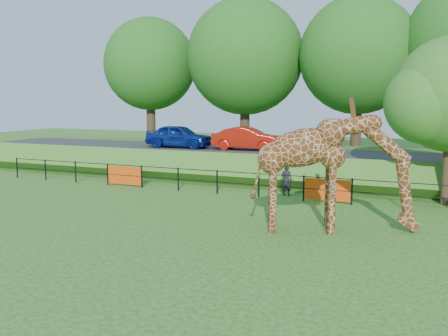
# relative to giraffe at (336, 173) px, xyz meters

# --- Properties ---
(ground) EXTENTS (90.00, 90.00, 0.00)m
(ground) POSITION_rel_giraffe_xyz_m (-4.15, -3.57, -1.92)
(ground) COLOR #1E5014
(ground) RESTS_ON ground
(giraffe) EXTENTS (5.38, 2.79, 3.84)m
(giraffe) POSITION_rel_giraffe_xyz_m (0.00, 0.00, 0.00)
(giraffe) COLOR #512710
(giraffe) RESTS_ON ground
(perimeter_fence) EXTENTS (28.07, 0.10, 1.10)m
(perimeter_fence) POSITION_rel_giraffe_xyz_m (-4.15, 4.43, -1.37)
(perimeter_fence) COLOR black
(perimeter_fence) RESTS_ON ground
(embankment) EXTENTS (40.00, 9.00, 1.30)m
(embankment) POSITION_rel_giraffe_xyz_m (-4.15, 11.93, -1.27)
(embankment) COLOR #1E5014
(embankment) RESTS_ON ground
(road) EXTENTS (40.00, 5.00, 0.12)m
(road) POSITION_rel_giraffe_xyz_m (-4.15, 10.43, -0.56)
(road) COLOR #2D2C2F
(road) RESTS_ON embankment
(car_blue) EXTENTS (4.01, 1.66, 1.36)m
(car_blue) POSITION_rel_giraffe_xyz_m (-11.12, 10.06, 0.18)
(car_blue) COLOR #132E9A
(car_blue) RESTS_ON road
(car_red) EXTENTS (3.98, 1.58, 1.29)m
(car_red) POSITION_rel_giraffe_xyz_m (-6.90, 10.29, 0.15)
(car_red) COLOR red
(car_red) RESTS_ON road
(visitor) EXTENTS (0.54, 0.39, 1.40)m
(visitor) POSITION_rel_giraffe_xyz_m (-3.16, 5.33, -1.22)
(visitor) COLOR black
(visitor) RESTS_ON ground
(bg_tree_line) EXTENTS (37.30, 8.80, 11.82)m
(bg_tree_line) POSITION_rel_giraffe_xyz_m (-2.26, 18.43, 5.27)
(bg_tree_line) COLOR #2F2215
(bg_tree_line) RESTS_ON ground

